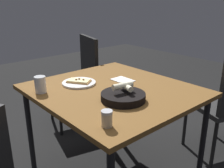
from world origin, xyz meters
The scene contains 7 objects.
dining_table centered at (0.00, 0.00, 0.66)m, with size 1.07×0.98×0.72m.
pizza_plate centered at (0.24, 0.12, 0.73)m, with size 0.24×0.24×0.04m.
bread_basket centered at (-0.19, 0.09, 0.75)m, with size 0.27×0.27×0.11m.
beer_glass centered at (0.26, 0.41, 0.77)m, with size 0.07×0.07×0.11m.
pepper_shaker centered at (-0.38, 0.37, 0.76)m, with size 0.06×0.06×0.08m.
napkin centered at (0.09, -0.17, 0.72)m, with size 0.16×0.12×0.00m.
chair_spare centered at (0.91, -0.33, 0.52)m, with size 0.54×0.54×0.93m.
Camera 1 is at (-1.23, 1.08, 1.33)m, focal length 40.68 mm.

